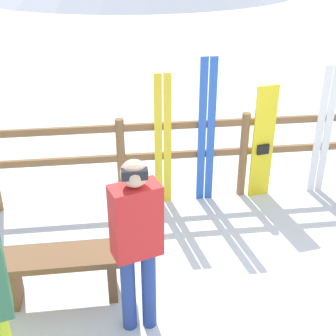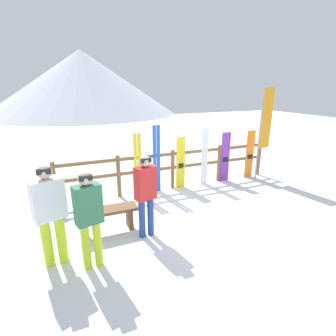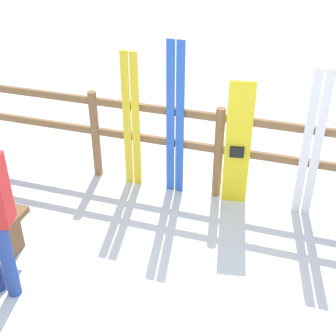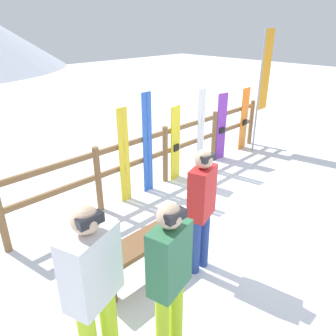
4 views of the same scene
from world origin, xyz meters
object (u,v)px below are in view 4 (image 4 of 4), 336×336
(person_red, at_px, (202,203))
(ski_pair_white, at_px, (201,130))
(snowboard_purple, at_px, (221,127))
(snowboard_yellow, at_px, (175,144))
(bench, at_px, (135,254))
(snowboard_orange, at_px, (244,119))
(ski_pair_yellow, at_px, (124,156))
(person_plaid_green, at_px, (170,273))
(ski_pair_blue, at_px, (147,144))
(rental_flag, at_px, (263,79))
(person_white, at_px, (93,284))

(person_red, bearing_deg, ski_pair_white, 39.62)
(person_red, xyz_separation_m, ski_pair_white, (2.36, 1.96, -0.11))
(person_red, relative_size, ski_pair_white, 0.96)
(snowboard_purple, bearing_deg, snowboard_yellow, -180.00)
(bench, bearing_deg, snowboard_orange, 18.48)
(bench, xyz_separation_m, person_red, (0.64, -0.42, 0.57))
(snowboard_yellow, distance_m, snowboard_purple, 1.42)
(snowboard_yellow, height_order, ski_pair_white, ski_pair_white)
(ski_pair_yellow, relative_size, snowboard_yellow, 1.13)
(snowboard_purple, bearing_deg, bench, -157.51)
(person_plaid_green, height_order, ski_pair_blue, ski_pair_blue)
(snowboard_yellow, distance_m, snowboard_orange, 2.30)
(person_red, height_order, ski_pair_blue, ski_pair_blue)
(snowboard_yellow, bearing_deg, snowboard_orange, 0.00)
(snowboard_yellow, xyz_separation_m, ski_pair_white, (0.73, 0.00, 0.11))
(person_red, bearing_deg, ski_pair_blue, 64.37)
(person_red, bearing_deg, rental_flag, 22.24)
(person_plaid_green, bearing_deg, rental_flag, 23.10)
(snowboard_yellow, xyz_separation_m, rental_flag, (2.48, -0.27, 0.93))
(person_red, relative_size, person_white, 0.96)
(rental_flag, bearing_deg, ski_pair_blue, 175.02)
(ski_pair_yellow, bearing_deg, person_plaid_green, -120.79)
(person_plaid_green, relative_size, ski_pair_yellow, 0.97)
(person_red, xyz_separation_m, person_white, (-1.57, -0.20, 0.02))
(snowboard_orange, bearing_deg, rental_flag, -57.17)
(person_plaid_green, height_order, snowboard_yellow, person_plaid_green)
(person_red, distance_m, rental_flag, 4.50)
(bench, bearing_deg, snowboard_purple, 22.49)
(person_plaid_green, xyz_separation_m, snowboard_purple, (4.09, 2.47, -0.19))
(person_white, distance_m, snowboard_yellow, 3.86)
(ski_pair_blue, distance_m, snowboard_purple, 2.12)
(ski_pair_blue, distance_m, rental_flag, 3.27)
(person_plaid_green, bearing_deg, snowboard_orange, 26.40)
(rental_flag, bearing_deg, ski_pair_white, 171.01)
(ski_pair_yellow, distance_m, rental_flag, 3.78)
(person_red, height_order, snowboard_orange, person_red)
(person_red, distance_m, ski_pair_yellow, 2.01)
(ski_pair_yellow, height_order, snowboard_yellow, ski_pair_yellow)
(person_white, height_order, ski_pair_white, person_white)
(ski_pair_white, bearing_deg, person_red, -140.38)
(person_red, distance_m, person_plaid_green, 1.16)
(ski_pair_white, distance_m, snowboard_orange, 1.57)
(snowboard_orange, height_order, rental_flag, rental_flag)
(person_plaid_green, height_order, snowboard_orange, person_plaid_green)
(snowboard_purple, bearing_deg, ski_pair_yellow, 179.92)
(ski_pair_white, bearing_deg, bench, -152.98)
(snowboard_purple, bearing_deg, person_red, -147.38)
(person_plaid_green, xyz_separation_m, person_white, (-0.53, 0.31, 0.03))
(bench, relative_size, snowboard_purple, 0.80)
(person_plaid_green, xyz_separation_m, ski_pair_white, (3.40, 2.47, -0.10))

